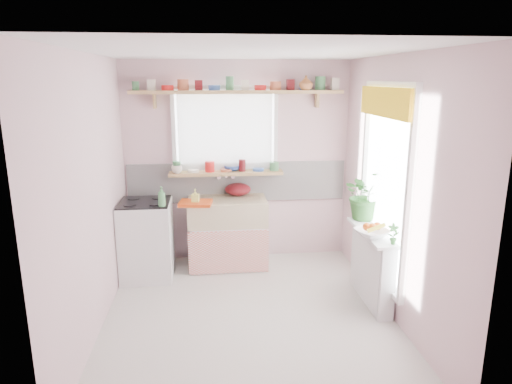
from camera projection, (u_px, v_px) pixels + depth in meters
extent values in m
plane|color=beige|center=(249.00, 316.00, 4.50)|extent=(3.20, 3.20, 0.00)
plane|color=white|center=(248.00, 52.00, 3.89)|extent=(3.20, 3.20, 0.00)
plane|color=beige|center=(238.00, 162.00, 5.74)|extent=(2.80, 0.00, 2.80)
plane|color=beige|center=(272.00, 260.00, 2.65)|extent=(2.80, 0.00, 2.80)
plane|color=beige|center=(92.00, 197.00, 4.06)|extent=(0.00, 3.20, 3.20)
plane|color=beige|center=(395.00, 190.00, 4.34)|extent=(0.00, 3.20, 3.20)
cube|color=white|center=(238.00, 182.00, 5.79)|extent=(2.74, 0.03, 0.50)
cube|color=#CB838A|center=(238.00, 197.00, 5.83)|extent=(2.74, 0.02, 0.12)
cube|color=white|center=(225.00, 131.00, 5.62)|extent=(1.20, 0.01, 1.00)
cube|color=white|center=(225.00, 131.00, 5.56)|extent=(1.15, 0.02, 0.95)
cube|color=white|center=(386.00, 185.00, 4.53)|extent=(0.01, 1.10, 1.90)
cube|color=yellow|center=(384.00, 102.00, 4.32)|extent=(0.03, 1.20, 0.28)
cube|color=white|center=(228.00, 244.00, 5.67)|extent=(0.85, 0.55, 0.55)
cube|color=#E65743|center=(229.00, 252.00, 5.40)|extent=(0.95, 0.02, 0.53)
cube|color=beige|center=(227.00, 211.00, 5.57)|extent=(0.95, 0.55, 0.30)
cylinder|color=silver|center=(226.00, 175.00, 5.71)|extent=(0.03, 0.22, 0.03)
cube|color=white|center=(147.00, 240.00, 5.29)|extent=(0.58, 0.58, 0.90)
cube|color=black|center=(144.00, 203.00, 5.18)|extent=(0.56, 0.56, 0.02)
cylinder|color=black|center=(130.00, 205.00, 5.03)|extent=(0.14, 0.14, 0.01)
cylinder|color=black|center=(155.00, 204.00, 5.06)|extent=(0.14, 0.14, 0.01)
cylinder|color=black|center=(134.00, 198.00, 5.30)|extent=(0.14, 0.14, 0.01)
cylinder|color=black|center=(158.00, 198.00, 5.33)|extent=(0.14, 0.14, 0.01)
cube|color=white|center=(372.00, 267.00, 4.73)|extent=(0.15, 0.90, 0.75)
cube|color=white|center=(371.00, 232.00, 4.63)|extent=(0.22, 0.95, 0.03)
cube|color=tan|center=(226.00, 173.00, 5.64)|extent=(1.40, 0.22, 0.04)
cube|color=tan|center=(237.00, 92.00, 5.40)|extent=(2.52, 0.24, 0.04)
cylinder|color=#3F7F4C|center=(136.00, 85.00, 5.27)|extent=(0.11, 0.11, 0.12)
cylinder|color=silver|center=(152.00, 85.00, 5.28)|extent=(0.11, 0.11, 0.12)
cylinder|color=red|center=(168.00, 88.00, 5.31)|extent=(0.11, 0.11, 0.06)
cylinder|color=#A55133|center=(183.00, 85.00, 5.32)|extent=(0.11, 0.11, 0.12)
cylinder|color=#590F14|center=(199.00, 85.00, 5.34)|extent=(0.11, 0.11, 0.12)
cylinder|color=#3359A5|center=(214.00, 88.00, 5.36)|extent=(0.11, 0.11, 0.06)
cylinder|color=#3F7F4C|center=(230.00, 85.00, 5.37)|extent=(0.11, 0.11, 0.12)
cylinder|color=silver|center=(245.00, 85.00, 5.39)|extent=(0.11, 0.11, 0.12)
cylinder|color=red|center=(260.00, 88.00, 5.42)|extent=(0.11, 0.11, 0.06)
cylinder|color=#A55133|center=(275.00, 85.00, 5.43)|extent=(0.11, 0.11, 0.12)
cylinder|color=#590F14|center=(290.00, 85.00, 5.45)|extent=(0.11, 0.11, 0.12)
cylinder|color=#3359A5|center=(305.00, 87.00, 5.47)|extent=(0.11, 0.11, 0.06)
cylinder|color=#3F7F4C|center=(320.00, 85.00, 5.48)|extent=(0.11, 0.11, 0.12)
cylinder|color=silver|center=(335.00, 85.00, 5.50)|extent=(0.11, 0.11, 0.12)
cylinder|color=#3F7F4C|center=(175.00, 168.00, 5.55)|extent=(0.11, 0.11, 0.12)
cylinder|color=silver|center=(192.00, 167.00, 5.58)|extent=(0.11, 0.11, 0.12)
cylinder|color=red|center=(209.00, 169.00, 5.60)|extent=(0.11, 0.11, 0.06)
cylinder|color=#A55133|center=(226.00, 167.00, 5.62)|extent=(0.11, 0.11, 0.12)
cylinder|color=#590F14|center=(243.00, 166.00, 5.64)|extent=(0.11, 0.11, 0.12)
cylinder|color=#3359A5|center=(259.00, 168.00, 5.66)|extent=(0.11, 0.11, 0.06)
cylinder|color=#3F7F4C|center=(276.00, 166.00, 5.68)|extent=(0.11, 0.11, 0.12)
cube|color=#E04813|center=(196.00, 203.00, 5.30)|extent=(0.40, 0.32, 0.04)
ellipsoid|color=#5F1017|center=(238.00, 189.00, 5.72)|extent=(0.40, 0.40, 0.15)
imported|color=#2B6026|center=(365.00, 194.00, 4.96)|extent=(0.59, 0.55, 0.55)
imported|color=white|center=(372.00, 233.00, 4.44)|extent=(0.40, 0.40, 0.08)
imported|color=#2C6327|center=(393.00, 234.00, 4.23)|extent=(0.12, 0.09, 0.20)
imported|color=#E0E264|center=(195.00, 197.00, 5.28)|extent=(0.10, 0.10, 0.18)
imported|color=beige|center=(177.00, 169.00, 5.50)|extent=(0.15, 0.15, 0.10)
imported|color=#3251A4|center=(232.00, 168.00, 5.69)|extent=(0.27, 0.27, 0.07)
imported|color=#A46232|center=(306.00, 83.00, 5.40)|extent=(0.20, 0.20, 0.17)
imported|color=#44894E|center=(162.00, 197.00, 4.96)|extent=(0.11, 0.11, 0.22)
sphere|color=#DE5612|center=(372.00, 227.00, 4.43)|extent=(0.08, 0.08, 0.08)
sphere|color=#DE5612|center=(377.00, 226.00, 4.46)|extent=(0.08, 0.08, 0.08)
sphere|color=#DE5612|center=(367.00, 227.00, 4.44)|extent=(0.08, 0.08, 0.08)
cylinder|color=yellow|center=(376.00, 228.00, 4.38)|extent=(0.18, 0.04, 0.10)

